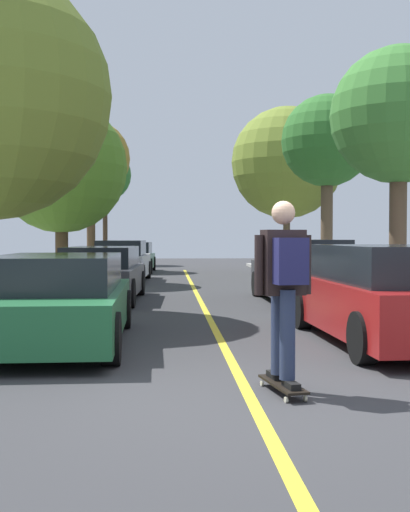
# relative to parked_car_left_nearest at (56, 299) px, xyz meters

# --- Properties ---
(ground) EXTENTS (80.00, 80.00, 0.00)m
(ground) POSITION_rel_parked_car_left_nearest_xyz_m (2.37, -3.24, -0.64)
(ground) COLOR #353538
(center_line) EXTENTS (0.12, 39.20, 0.01)m
(center_line) POSITION_rel_parked_car_left_nearest_xyz_m (2.37, 0.76, -0.64)
(center_line) COLOR gold
(center_line) RESTS_ON ground
(parked_car_left_nearest) EXTENTS (2.06, 4.56, 1.27)m
(parked_car_left_nearest) POSITION_rel_parked_car_left_nearest_xyz_m (0.00, 0.00, 0.00)
(parked_car_left_nearest) COLOR #1E5B33
(parked_car_left_nearest) RESTS_ON ground
(parked_car_left_near) EXTENTS (1.97, 4.49, 1.30)m
(parked_car_left_near) POSITION_rel_parked_car_left_nearest_xyz_m (0.00, 6.20, 0.01)
(parked_car_left_near) COLOR #38383D
(parked_car_left_near) RESTS_ON ground
(parked_car_left_far) EXTENTS (1.93, 4.59, 1.41)m
(parked_car_left_far) POSITION_rel_parked_car_left_nearest_xyz_m (0.00, 12.99, 0.04)
(parked_car_left_far) COLOR #B7B7BC
(parked_car_left_far) RESTS_ON ground
(parked_car_left_farthest) EXTENTS (2.06, 4.13, 1.31)m
(parked_car_left_farthest) POSITION_rel_parked_car_left_nearest_xyz_m (0.00, 18.93, 0.01)
(parked_car_left_farthest) COLOR #1E5B33
(parked_car_left_farthest) RESTS_ON ground
(parked_car_right_nearest) EXTENTS (2.04, 4.47, 1.41)m
(parked_car_right_nearest) POSITION_rel_parked_car_left_nearest_xyz_m (4.73, -0.22, 0.06)
(parked_car_right_nearest) COLOR maroon
(parked_car_right_nearest) RESTS_ON ground
(parked_car_right_near) EXTENTS (1.88, 4.64, 1.47)m
(parked_car_right_near) POSITION_rel_parked_car_left_nearest_xyz_m (4.73, 5.60, 0.09)
(parked_car_right_near) COLOR #38383D
(parked_car_right_near) RESTS_ON ground
(street_tree_left_near) EXTENTS (4.23, 4.23, 5.75)m
(street_tree_left_near) POSITION_rel_parked_car_left_nearest_xyz_m (-1.83, 11.67, 3.12)
(street_tree_left_near) COLOR #4C3823
(street_tree_left_near) RESTS_ON sidewalk_left
(street_tree_left_far) EXTENTS (3.49, 3.49, 6.62)m
(street_tree_left_far) POSITION_rel_parked_car_left_nearest_xyz_m (-1.83, 19.61, 4.34)
(street_tree_left_far) COLOR #4C3823
(street_tree_left_far) RESTS_ON sidewalk_left
(street_tree_left_farthest) EXTENTS (2.86, 2.86, 6.21)m
(street_tree_left_farthest) POSITION_rel_parked_car_left_nearest_xyz_m (-1.83, 26.09, 4.25)
(street_tree_left_farthest) COLOR #3D2D1E
(street_tree_left_farthest) RESTS_ON sidewalk_left
(street_tree_right_nearest) EXTENTS (2.94, 2.94, 5.48)m
(street_tree_right_nearest) POSITION_rel_parked_car_left_nearest_xyz_m (6.56, 4.37, 3.47)
(street_tree_right_nearest) COLOR brown
(street_tree_right_nearest) RESTS_ON sidewalk_right
(street_tree_right_near) EXTENTS (2.86, 2.86, 5.82)m
(street_tree_right_near) POSITION_rel_parked_car_left_nearest_xyz_m (6.56, 10.57, 3.84)
(street_tree_right_near) COLOR brown
(street_tree_right_near) RESTS_ON sidewalk_right
(street_tree_right_far) EXTENTS (4.63, 4.63, 6.81)m
(street_tree_right_far) POSITION_rel_parked_car_left_nearest_xyz_m (6.56, 17.33, 3.98)
(street_tree_right_far) COLOR brown
(street_tree_right_far) RESTS_ON sidewalk_right
(fire_hydrant) EXTENTS (0.20, 0.20, 0.70)m
(fire_hydrant) POSITION_rel_parked_car_left_nearest_xyz_m (-1.50, 3.31, -0.16)
(fire_hydrant) COLOR #B2140F
(fire_hydrant) RESTS_ON sidewalk_left
(skateboard) EXTENTS (0.37, 0.87, 0.10)m
(skateboard) POSITION_rel_parked_car_left_nearest_xyz_m (2.71, -3.06, -0.56)
(skateboard) COLOR black
(skateboard) RESTS_ON ground
(skateboarder) EXTENTS (0.59, 0.71, 1.77)m
(skateboarder) POSITION_rel_parked_car_left_nearest_xyz_m (2.71, -3.09, 0.47)
(skateboarder) COLOR black
(skateboarder) RESTS_ON skateboard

